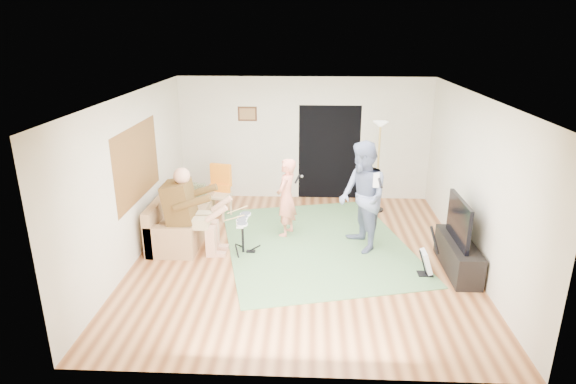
% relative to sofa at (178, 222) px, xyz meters
% --- Properties ---
extents(floor, '(6.00, 6.00, 0.00)m').
position_rel_sofa_xyz_m(floor, '(2.29, -0.72, -0.27)').
color(floor, brown).
rests_on(floor, ground).
extents(walls, '(5.50, 6.00, 2.70)m').
position_rel_sofa_xyz_m(walls, '(2.29, -0.72, 1.08)').
color(walls, beige).
rests_on(walls, floor).
extents(ceiling, '(6.00, 6.00, 0.00)m').
position_rel_sofa_xyz_m(ceiling, '(2.29, -0.72, 2.43)').
color(ceiling, white).
rests_on(ceiling, walls).
extents(window_blinds, '(0.00, 2.05, 2.05)m').
position_rel_sofa_xyz_m(window_blinds, '(-0.45, -0.52, 1.28)').
color(window_blinds, brown).
rests_on(window_blinds, walls).
extents(doorway, '(2.10, 0.00, 2.10)m').
position_rel_sofa_xyz_m(doorway, '(2.84, 2.27, 0.78)').
color(doorway, black).
rests_on(doorway, walls).
extents(picture_frame, '(0.42, 0.03, 0.32)m').
position_rel_sofa_xyz_m(picture_frame, '(1.04, 2.27, 1.63)').
color(picture_frame, '#3F2314').
rests_on(picture_frame, walls).
extents(area_rug, '(3.91, 4.45, 0.02)m').
position_rel_sofa_xyz_m(area_rug, '(2.54, -0.23, -0.26)').
color(area_rug, '#4E7849').
rests_on(area_rug, floor).
extents(sofa, '(0.82, 1.99, 0.81)m').
position_rel_sofa_xyz_m(sofa, '(0.00, 0.00, 0.00)').
color(sofa, '#A17950').
rests_on(sofa, floor).
extents(drummer, '(0.98, 0.55, 1.51)m').
position_rel_sofa_xyz_m(drummer, '(0.44, -0.65, 0.32)').
color(drummer, '#563B18').
rests_on(drummer, sofa).
extents(drum_kit, '(0.36, 0.64, 0.66)m').
position_rel_sofa_xyz_m(drum_kit, '(1.29, -0.65, 0.02)').
color(drum_kit, black).
rests_on(drum_kit, floor).
extents(singer, '(0.52, 0.62, 1.47)m').
position_rel_sofa_xyz_m(singer, '(1.99, 0.15, 0.47)').
color(singer, '#EE8167').
rests_on(singer, floor).
extents(microphone, '(0.06, 0.06, 0.24)m').
position_rel_sofa_xyz_m(microphone, '(2.19, 0.15, 0.83)').
color(microphone, black).
rests_on(microphone, singer).
extents(guitarist, '(0.97, 1.10, 1.91)m').
position_rel_sofa_xyz_m(guitarist, '(3.32, -0.38, 0.69)').
color(guitarist, slate).
rests_on(guitarist, floor).
extents(guitar_held, '(0.15, 0.60, 0.26)m').
position_rel_sofa_xyz_m(guitar_held, '(3.52, -0.38, 1.03)').
color(guitar_held, white).
rests_on(guitar_held, guitarist).
extents(guitar_spare, '(0.30, 0.27, 0.84)m').
position_rel_sofa_xyz_m(guitar_spare, '(4.26, -1.31, -0.03)').
color(guitar_spare, black).
rests_on(guitar_spare, floor).
extents(torchiere_lamp, '(0.34, 0.34, 1.90)m').
position_rel_sofa_xyz_m(torchiere_lamp, '(3.82, 1.51, 1.03)').
color(torchiere_lamp, black).
rests_on(torchiere_lamp, floor).
extents(dining_chair, '(0.55, 0.58, 1.08)m').
position_rel_sofa_xyz_m(dining_chair, '(0.57, 0.97, 0.12)').
color(dining_chair, tan).
rests_on(dining_chair, floor).
extents(tv_cabinet, '(0.40, 1.40, 0.50)m').
position_rel_sofa_xyz_m(tv_cabinet, '(4.79, -1.10, -0.02)').
color(tv_cabinet, black).
rests_on(tv_cabinet, floor).
extents(television, '(0.06, 1.05, 0.70)m').
position_rel_sofa_xyz_m(television, '(4.74, -1.10, 0.58)').
color(television, black).
rests_on(television, tv_cabinet).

